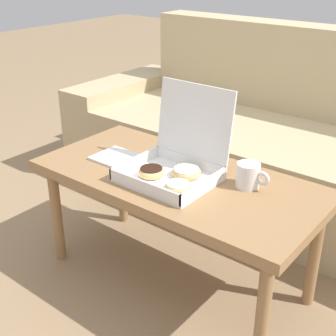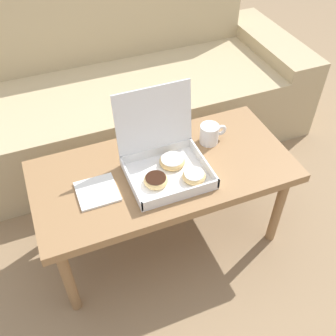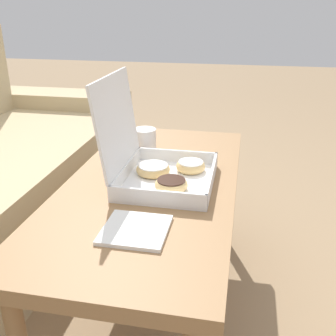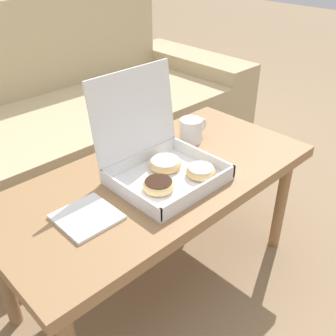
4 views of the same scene
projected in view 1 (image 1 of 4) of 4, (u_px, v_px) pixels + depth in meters
ground_plane at (184, 272)px, 1.98m from camera, size 12.00×12.00×0.00m
couch at (278, 149)px, 2.44m from camera, size 2.33×0.84×0.89m
coffee_table at (177, 187)px, 1.77m from camera, size 1.09×0.52×0.48m
pastry_box at (176, 163)px, 1.70m from camera, size 0.32×0.32×0.32m
coffee_mug at (249, 175)px, 1.64m from camera, size 0.13×0.08×0.09m
napkin_stack at (115, 157)px, 1.88m from camera, size 0.16×0.16×0.01m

